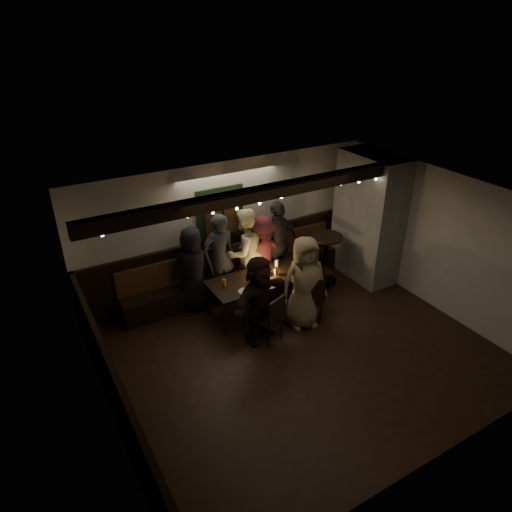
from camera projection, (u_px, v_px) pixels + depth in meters
room at (306, 247)px, 8.55m from camera, size 6.02×5.01×2.62m
dining_table at (261, 280)px, 8.30m from camera, size 1.96×0.84×0.85m
chair_near_left at (272, 317)px, 7.53m from camera, size 0.52×0.52×0.90m
chair_near_right at (311, 298)px, 8.03m from camera, size 0.51×0.51×0.91m
chair_end at (317, 269)px, 9.02m from camera, size 0.44×0.44×0.83m
high_top at (326, 253)px, 9.21m from camera, size 0.65×0.65×1.04m
person_a at (193, 269)px, 8.30m from camera, size 0.93×0.76×1.64m
person_b at (219, 258)px, 8.55m from camera, size 0.66×0.44×1.78m
person_c at (244, 252)px, 8.76m from camera, size 0.96×0.80×1.77m
person_d at (262, 253)px, 8.92m from camera, size 1.03×0.61×1.58m
person_e at (278, 244)px, 9.05m from camera, size 1.13×0.69×1.79m
person_f at (259, 299)px, 7.51m from camera, size 1.51×0.91×1.55m
person_g at (304, 283)px, 7.81m from camera, size 0.92×0.68×1.71m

